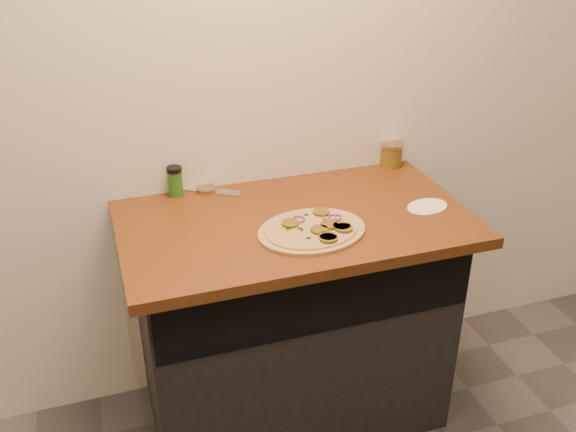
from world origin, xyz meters
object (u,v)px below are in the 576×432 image
object	(u,v)px
salsa_jar	(391,155)
spice_shaker	(175,181)
pizza	(313,230)
chefs_knife	(191,188)

from	to	relation	value
salsa_jar	spice_shaker	size ratio (longest dim) A/B	0.87
salsa_jar	spice_shaker	bearing A→B (deg)	180.00
salsa_jar	pizza	bearing A→B (deg)	-139.29
pizza	salsa_jar	distance (m)	0.65
chefs_knife	salsa_jar	distance (m)	0.81
chefs_knife	salsa_jar	world-z (taller)	salsa_jar
pizza	chefs_knife	bearing A→B (deg)	125.27
salsa_jar	spice_shaker	distance (m)	0.87
spice_shaker	chefs_knife	bearing A→B (deg)	30.21
pizza	spice_shaker	bearing A→B (deg)	132.26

